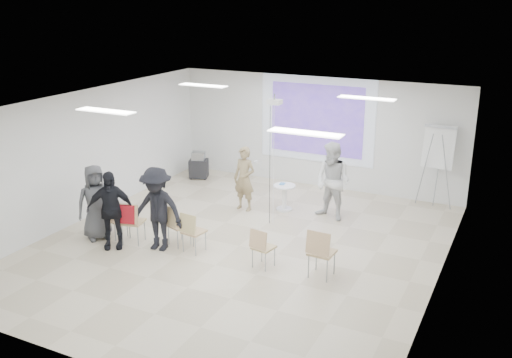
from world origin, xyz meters
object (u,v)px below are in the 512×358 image
at_px(chair_right_inner, 261,245).
at_px(audience_outer, 95,198).
at_px(player_right, 333,178).
at_px(chair_left_mid, 131,220).
at_px(pedestal_table, 284,196).
at_px(chair_left_inner, 176,223).
at_px(player_left, 244,175).
at_px(flipchart_easel, 439,148).
at_px(chair_right_far, 320,250).
at_px(chair_center, 192,229).
at_px(audience_left, 110,204).
at_px(laptop, 180,223).
at_px(av_cart, 199,166).
at_px(chair_far_left, 113,217).
at_px(audience_mid, 157,204).

bearing_deg(chair_right_inner, audience_outer, -165.61).
relative_size(player_right, chair_left_mid, 2.18).
height_order(pedestal_table, chair_left_inner, chair_left_inner).
height_order(pedestal_table, player_right, player_right).
bearing_deg(player_right, player_left, -153.99).
bearing_deg(pedestal_table, flipchart_easel, 29.80).
xyz_separation_m(chair_left_inner, chair_right_far, (3.20, -0.04, 0.06)).
relative_size(pedestal_table, chair_center, 0.76).
xyz_separation_m(pedestal_table, audience_left, (-2.35, -3.56, 0.58)).
distance_m(laptop, audience_outer, 1.90).
bearing_deg(audience_left, av_cart, 69.86).
xyz_separation_m(player_right, chair_center, (-1.94, -3.03, -0.50)).
bearing_deg(chair_center, chair_far_left, -169.03).
bearing_deg(laptop, audience_outer, 37.16).
relative_size(laptop, audience_mid, 0.16).
height_order(player_left, chair_far_left, player_left).
bearing_deg(chair_left_mid, pedestal_table, 44.28).
bearing_deg(chair_center, player_right, 64.68).
relative_size(chair_left_inner, av_cart, 1.13).
relative_size(chair_left_inner, laptop, 2.73).
distance_m(chair_far_left, chair_right_inner, 3.49).
relative_size(pedestal_table, chair_left_inner, 0.76).
relative_size(audience_left, audience_mid, 0.95).
bearing_deg(chair_center, pedestal_table, 84.10).
height_order(pedestal_table, audience_mid, audience_mid).
relative_size(player_right, audience_outer, 1.11).
bearing_deg(chair_left_mid, audience_left, -143.23).
distance_m(chair_far_left, audience_left, 0.66).
bearing_deg(audience_outer, chair_right_far, -49.14).
xyz_separation_m(pedestal_table, chair_left_mid, (-2.09, -3.26, 0.19)).
distance_m(player_left, chair_left_inner, 2.56).
distance_m(chair_left_mid, audience_outer, 0.93).
bearing_deg(chair_right_inner, chair_right_far, 15.89).
xyz_separation_m(pedestal_table, flipchart_easel, (3.24, 1.86, 1.15)).
bearing_deg(player_left, flipchart_easel, 34.51).
distance_m(chair_left_mid, chair_left_inner, 0.96).
bearing_deg(chair_left_mid, flipchart_easel, 30.76).
bearing_deg(pedestal_table, player_right, -1.32).
bearing_deg(av_cart, chair_right_far, -59.76).
xyz_separation_m(audience_left, audience_outer, (-0.59, 0.24, -0.03)).
bearing_deg(chair_far_left, chair_right_far, 17.49).
bearing_deg(chair_right_inner, laptop, -176.55).
distance_m(chair_right_inner, laptop, 2.04).
distance_m(player_left, laptop, 2.48).
bearing_deg(audience_outer, audience_left, -75.26).
bearing_deg(laptop, player_left, -75.56).
distance_m(player_right, chair_far_left, 5.01).
relative_size(chair_center, laptop, 2.72).
bearing_deg(av_cart, flipchart_easel, -15.74).
height_order(chair_left_mid, laptop, chair_left_mid).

